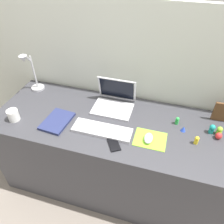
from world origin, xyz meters
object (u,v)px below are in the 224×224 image
(cell_phone, at_px, (114,144))
(toy_figurine_lime, at_px, (219,131))
(notebook_pad, at_px, (57,121))
(picture_frame, at_px, (222,112))
(laptop, at_px, (114,100))
(coffee_mug, at_px, (13,115))
(toy_figurine_blue, at_px, (183,129))
(toy_figurine_red, at_px, (219,136))
(keyboard, at_px, (102,130))
(toy_figurine_teal, at_px, (212,129))
(mouse, at_px, (148,138))
(desk_lamp, at_px, (32,74))
(toy_figurine_yellow, at_px, (197,140))
(toy_figurine_green, at_px, (177,121))

(cell_phone, relative_size, toy_figurine_lime, 2.04)
(notebook_pad, bearing_deg, picture_frame, 22.36)
(cell_phone, relative_size, notebook_pad, 0.53)
(laptop, xyz_separation_m, coffee_mug, (-0.65, -0.37, -0.01))
(cell_phone, distance_m, toy_figurine_blue, 0.50)
(toy_figurine_red, bearing_deg, keyboard, -168.47)
(cell_phone, bearing_deg, laptop, 73.60)
(toy_figurine_teal, bearing_deg, cell_phone, -154.37)
(laptop, distance_m, notebook_pad, 0.46)
(mouse, height_order, cell_phone, mouse)
(laptop, height_order, notebook_pad, laptop)
(desk_lamp, height_order, toy_figurine_yellow, desk_lamp)
(keyboard, distance_m, desk_lamp, 0.78)
(toy_figurine_green, bearing_deg, toy_figurine_lime, -5.30)
(mouse, xyz_separation_m, toy_figurine_yellow, (0.30, 0.06, 0.01))
(toy_figurine_green, height_order, toy_figurine_yellow, toy_figurine_yellow)
(desk_lamp, distance_m, toy_figurine_yellow, 1.35)
(mouse, height_order, toy_figurine_yellow, toy_figurine_yellow)
(desk_lamp, distance_m, picture_frame, 1.49)
(toy_figurine_red, bearing_deg, toy_figurine_lime, 82.89)
(toy_figurine_lime, bearing_deg, keyboard, -165.41)
(picture_frame, xyz_separation_m, toy_figurine_red, (-0.02, -0.20, -0.05))
(toy_figurine_green, distance_m, toy_figurine_yellow, 0.21)
(laptop, xyz_separation_m, toy_figurine_lime, (0.76, -0.10, -0.02))
(toy_figurine_lime, relative_size, toy_figurine_yellow, 1.06)
(cell_phone, height_order, toy_figurine_red, toy_figurine_red)
(notebook_pad, bearing_deg, mouse, 5.56)
(toy_figurine_green, xyz_separation_m, toy_figurine_blue, (0.05, -0.06, -0.01))
(desk_lamp, bearing_deg, cell_phone, -25.98)
(picture_frame, bearing_deg, toy_figurine_red, -96.41)
(picture_frame, xyz_separation_m, toy_figurine_yellow, (-0.16, -0.28, -0.04))
(cell_phone, bearing_deg, coffee_mug, 146.46)
(cell_phone, bearing_deg, notebook_pad, 137.21)
(toy_figurine_lime, bearing_deg, mouse, -156.44)
(keyboard, height_order, picture_frame, picture_frame)
(coffee_mug, bearing_deg, toy_figurine_red, 9.03)
(desk_lamp, bearing_deg, laptop, -0.44)
(picture_frame, height_order, toy_figurine_lime, picture_frame)
(picture_frame, bearing_deg, toy_figurine_teal, -113.08)
(toy_figurine_teal, bearing_deg, laptop, 172.00)
(laptop, bearing_deg, toy_figurine_yellow, -20.63)
(toy_figurine_yellow, bearing_deg, desk_lamp, 169.83)
(keyboard, height_order, mouse, mouse)
(mouse, distance_m, notebook_pad, 0.66)
(cell_phone, bearing_deg, toy_figurine_lime, -7.85)
(mouse, xyz_separation_m, toy_figurine_lime, (0.45, 0.19, 0.01))
(keyboard, distance_m, toy_figurine_lime, 0.79)
(keyboard, xyz_separation_m, picture_frame, (0.78, 0.35, 0.06))
(notebook_pad, bearing_deg, desk_lamp, 144.46)
(keyboard, bearing_deg, toy_figurine_red, 11.53)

